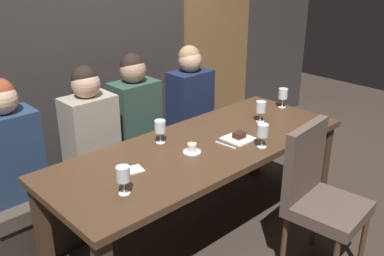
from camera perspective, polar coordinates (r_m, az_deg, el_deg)
name	(u,v)px	position (r m, az deg, el deg)	size (l,w,h in m)	color
ground	(201,235)	(3.32, 1.21, -13.92)	(9.00, 9.00, 0.00)	#382D26
back_wall_tiled	(96,13)	(3.67, -12.49, 14.60)	(6.00, 0.12, 3.00)	#383330
arched_door	(218,15)	(4.49, 3.45, 14.67)	(0.90, 0.05, 2.55)	olive
dining_table	(202,157)	(2.98, 1.31, -3.78)	(2.20, 0.84, 0.74)	#412B1C
banquette_bench	(143,175)	(3.65, -6.52, -6.18)	(2.50, 0.44, 0.45)	#312A23
chair_near_side	(318,191)	(2.87, 16.25, -7.99)	(0.48, 0.48, 0.98)	#4C3321
diner_redhead	(9,143)	(2.99, -22.98, -1.87)	(0.36, 0.24, 0.81)	navy
diner_bearded	(90,123)	(3.16, -13.34, 0.59)	(0.36, 0.24, 0.79)	#9E9384
diner_far_end	(135,107)	(3.42, -7.52, 2.75)	(0.36, 0.24, 0.80)	#2D473D
diner_near_end	(190,93)	(3.74, -0.25, 4.59)	(0.36, 0.24, 0.79)	#192342
wine_glass_end_left	(261,107)	(3.34, 9.05, 2.69)	(0.08, 0.08, 0.16)	silver
wine_glass_center_back	(263,132)	(2.91, 9.29, -0.46)	(0.08, 0.08, 0.16)	silver
wine_glass_near_right	(123,175)	(2.36, -9.06, -6.10)	(0.08, 0.08, 0.16)	silver
wine_glass_end_right	(283,94)	(3.69, 11.90, 4.39)	(0.08, 0.08, 0.16)	silver
wine_glass_far_left	(160,128)	(2.94, -4.23, 0.06)	(0.08, 0.08, 0.16)	silver
espresso_cup	(192,149)	(2.83, 0.00, -2.77)	(0.12, 0.12, 0.06)	white
dessert_plate	(239,137)	(3.04, 6.15, -1.23)	(0.19, 0.19, 0.05)	white
fork_on_table	(226,145)	(2.94, 4.45, -2.26)	(0.02, 0.17, 0.01)	silver
folded_napkin	(134,170)	(2.64, -7.71, -5.47)	(0.11, 0.10, 0.01)	silver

